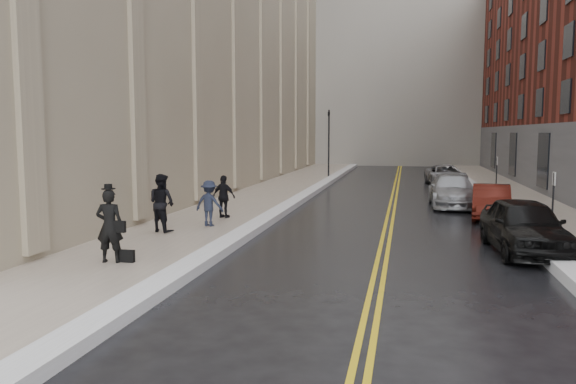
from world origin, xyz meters
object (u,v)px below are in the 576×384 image
at_px(car_silver_far, 446,175).
at_px(car_maroon, 491,202).
at_px(car_black, 524,226).
at_px(pedestrian_b, 209,203).
at_px(pedestrian_c, 224,197).
at_px(pedestrian_main, 110,226).
at_px(pedestrian_a, 162,203).
at_px(car_silver_near, 453,191).

bearing_deg(car_silver_far, car_maroon, -93.30).
bearing_deg(car_black, pedestrian_b, 166.06).
relative_size(car_silver_far, pedestrian_c, 2.87).
bearing_deg(pedestrian_main, car_silver_far, -121.12).
bearing_deg(car_black, pedestrian_a, 174.11).
distance_m(pedestrian_main, pedestrian_b, 5.99).
relative_size(car_silver_far, pedestrian_main, 2.52).
relative_size(car_silver_near, pedestrian_main, 2.70).
bearing_deg(car_maroon, car_silver_far, 100.02).
distance_m(car_maroon, car_silver_far, 14.64).
relative_size(car_maroon, car_silver_far, 0.87).
height_order(car_black, car_maroon, car_black).
height_order(car_silver_near, pedestrian_c, pedestrian_c).
bearing_deg(car_silver_near, pedestrian_c, -145.34).
distance_m(car_black, car_silver_near, 10.54).
distance_m(pedestrian_main, pedestrian_a, 4.57).
distance_m(car_black, car_maroon, 6.89).
relative_size(pedestrian_main, pedestrian_a, 0.97).
relative_size(car_silver_far, pedestrian_b, 2.93).
bearing_deg(car_silver_far, car_black, -94.49).
distance_m(car_silver_near, pedestrian_a, 14.42).
bearing_deg(car_maroon, car_silver_near, 115.98).
distance_m(pedestrian_b, pedestrian_c, 1.99).
bearing_deg(pedestrian_a, car_black, -160.06).
relative_size(car_maroon, pedestrian_c, 2.48).
bearing_deg(pedestrian_main, car_silver_near, -133.22).
distance_m(pedestrian_a, pedestrian_b, 1.86).
xyz_separation_m(car_maroon, car_silver_far, (-0.85, 14.62, -0.02)).
bearing_deg(pedestrian_a, car_maroon, -128.78).
relative_size(car_black, pedestrian_b, 2.86).
xyz_separation_m(car_maroon, pedestrian_main, (-10.95, -11.02, 0.42)).
bearing_deg(pedestrian_a, pedestrian_b, -107.72).
relative_size(pedestrian_main, pedestrian_c, 1.14).
bearing_deg(pedestrian_a, pedestrian_c, -85.69).
height_order(car_silver_far, pedestrian_c, pedestrian_c).
height_order(car_silver_near, pedestrian_a, pedestrian_a).
bearing_deg(car_silver_near, car_silver_far, 86.79).
xyz_separation_m(pedestrian_a, pedestrian_c, (1.08, 3.41, -0.15)).
bearing_deg(car_silver_near, pedestrian_a, -136.83).
bearing_deg(pedestrian_c, car_silver_near, -130.68).
relative_size(car_silver_near, pedestrian_c, 3.08).
bearing_deg(pedestrian_main, pedestrian_c, -102.99).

